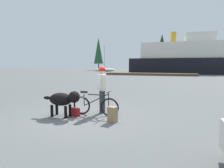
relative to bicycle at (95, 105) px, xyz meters
The scene contains 12 objects.
ground_plane 0.59m from the bicycle, 142.48° to the right, with size 160.00×160.00×0.00m, color #595B5B.
bicycle is the anchor object (origin of this frame).
person_cyclist 0.83m from the bicycle, 74.47° to the left, with size 0.32×0.53×1.75m.
dog 1.12m from the bicycle, 155.32° to the right, with size 1.43×0.53×0.92m.
backpack 1.01m from the bicycle, 34.18° to the right, with size 0.28×0.20×0.50m, color #8C7251.
handbag_pannier 0.74m from the bicycle, 157.56° to the right, with size 0.32×0.18×0.28m, color maroon.
dock_pier 26.67m from the bicycle, 91.55° to the left, with size 15.33×2.58×0.40m, color brown.
ferry_boat 36.53m from the bicycle, 80.55° to the left, with size 22.95×8.31×8.74m.
sailboat_moored 44.37m from the bicycle, 109.21° to the left, with size 6.24×1.75×7.11m.
pine_tree_far_left 57.88m from the bicycle, 111.34° to the left, with size 3.18×3.18×11.09m.
pine_tree_center 52.74m from the bicycle, 89.87° to the left, with size 4.15×4.15×11.03m.
pine_tree_far_right 54.29m from the bicycle, 81.60° to the left, with size 3.90×3.90×9.25m.
Camera 1 is at (2.87, -5.69, 1.81)m, focal length 29.47 mm.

